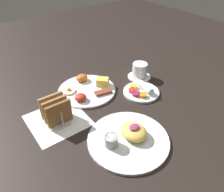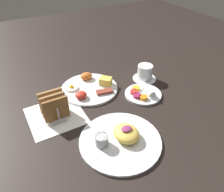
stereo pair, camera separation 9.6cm
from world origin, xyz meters
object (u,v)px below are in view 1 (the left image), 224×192
Objects in this scene: toast_rack at (56,110)px; coffee_cup at (140,71)px; plate_foreground at (129,137)px; plate_condiments at (141,91)px; plate_breakfast at (87,89)px.

toast_rack reaches higher than coffee_cup.
coffee_cup is (0.33, 0.30, 0.02)m from plate_foreground.
plate_condiments is 0.41m from toast_rack.
plate_foreground is 0.45m from coffee_cup.
plate_breakfast is 1.52× the size of plate_condiments.
plate_condiments is 0.60× the size of plate_foreground.
plate_breakfast is 2.27× the size of coffee_cup.
plate_foreground is 0.30m from toast_rack.
plate_breakfast is 2.35× the size of toast_rack.
coffee_cup reaches higher than plate_foreground.
toast_rack is at bearing -174.12° from coffee_cup.
toast_rack is (-0.16, 0.25, 0.04)m from plate_foreground.
coffee_cup is at bearing 42.48° from plate_foreground.
toast_rack is at bearing -152.54° from plate_breakfast.
plate_foreground is at bearing -141.50° from plate_condiments.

